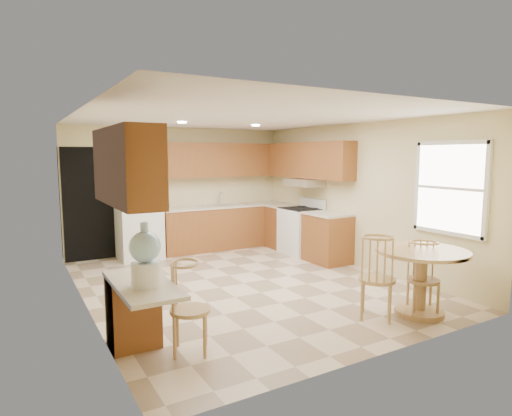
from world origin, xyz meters
TOP-DOWN VIEW (x-y plane):
  - floor at (0.00, 0.00)m, footprint 5.50×5.50m
  - ceiling at (0.00, 0.00)m, footprint 4.50×5.50m
  - wall_back at (0.00, 2.75)m, footprint 4.50×0.02m
  - wall_front at (0.00, -2.75)m, footprint 4.50×0.02m
  - wall_left at (-2.25, 0.00)m, footprint 0.02×5.50m
  - wall_right at (2.25, 0.00)m, footprint 0.02×5.50m
  - doorway at (-1.75, 2.73)m, footprint 0.90×0.02m
  - base_cab_back at (0.88, 2.45)m, footprint 2.75×0.60m
  - counter_back at (0.88, 2.45)m, footprint 2.75×0.63m
  - base_cab_right_a at (1.95, 1.85)m, footprint 0.60×0.59m
  - counter_right_a at (1.95, 1.85)m, footprint 0.63×0.59m
  - base_cab_right_b at (1.95, 0.40)m, footprint 0.60×0.80m
  - counter_right_b at (1.95, 0.40)m, footprint 0.63×0.80m
  - upper_cab_back at (0.88, 2.58)m, footprint 2.75×0.33m
  - upper_cab_right at (2.08, 1.21)m, footprint 0.33×2.42m
  - upper_cab_left at (-2.08, -1.60)m, footprint 0.33×1.40m
  - sink at (0.85, 2.45)m, footprint 0.78×0.44m
  - range_hood at (2.00, 1.18)m, footprint 0.50×0.76m
  - desk_pedestal at (-2.00, -1.32)m, footprint 0.48×0.42m
  - desk_top at (-2.00, -1.70)m, footprint 0.50×1.20m
  - window at (2.23, -1.85)m, footprint 0.06×1.12m
  - can_light_a at (-0.50, 1.20)m, footprint 0.14×0.14m
  - can_light_b at (0.90, 1.20)m, footprint 0.14×0.14m
  - refrigerator at (-0.95, 2.40)m, footprint 0.77×0.75m
  - stove at (1.92, 1.18)m, footprint 0.65×0.76m
  - dining_table at (1.27, -2.20)m, footprint 1.10×1.10m
  - chair_table_a at (0.72, -2.11)m, footprint 0.44×0.54m
  - chair_table_b at (1.32, -2.28)m, footprint 0.39×0.46m
  - chair_desk at (-1.55, -1.84)m, footprint 0.40×0.52m
  - water_crock at (-2.00, -1.84)m, footprint 0.28×0.28m

SIDE VIEW (x-z plane):
  - floor at x=0.00m, z-range 0.00..0.00m
  - desk_pedestal at x=-2.00m, z-range 0.00..0.72m
  - base_cab_back at x=0.88m, z-range 0.00..0.87m
  - base_cab_right_a at x=1.95m, z-range 0.00..0.87m
  - base_cab_right_b at x=1.95m, z-range 0.00..0.87m
  - stove at x=1.92m, z-range -0.08..1.01m
  - dining_table at x=1.27m, z-range 0.13..0.94m
  - chair_table_b at x=1.32m, z-range 0.10..0.99m
  - chair_desk at x=-1.55m, z-range 0.10..1.01m
  - chair_table_a at x=0.72m, z-range 0.11..1.11m
  - desk_top at x=-2.00m, z-range 0.73..0.77m
  - refrigerator at x=-0.95m, z-range 0.00..1.74m
  - counter_back at x=0.88m, z-range 0.87..0.91m
  - counter_right_a at x=1.95m, z-range 0.87..0.91m
  - counter_right_b at x=1.95m, z-range 0.87..0.91m
  - sink at x=0.85m, z-range 0.91..0.92m
  - water_crock at x=-2.00m, z-range 0.74..1.33m
  - doorway at x=-1.75m, z-range 0.00..2.10m
  - wall_back at x=0.00m, z-range 0.00..2.50m
  - wall_front at x=0.00m, z-range 0.00..2.50m
  - wall_left at x=-2.25m, z-range 0.00..2.50m
  - wall_right at x=2.25m, z-range 0.00..2.50m
  - range_hood at x=2.00m, z-range 1.35..1.49m
  - window at x=2.23m, z-range 0.85..2.15m
  - upper_cab_back at x=0.88m, z-range 1.50..2.20m
  - upper_cab_right at x=2.08m, z-range 1.50..2.20m
  - upper_cab_left at x=-2.08m, z-range 1.50..2.20m
  - can_light_a at x=-0.50m, z-range 2.48..2.49m
  - can_light_b at x=0.90m, z-range 2.48..2.49m
  - ceiling at x=0.00m, z-range 2.49..2.51m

